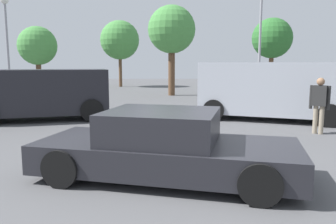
{
  "coord_description": "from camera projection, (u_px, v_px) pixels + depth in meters",
  "views": [
    {
      "loc": [
        -0.18,
        -5.83,
        2.02
      ],
      "look_at": [
        -0.26,
        1.97,
        0.9
      ],
      "focal_mm": 36.0,
      "sensor_mm": 36.0,
      "label": 1
    }
  ],
  "objects": [
    {
      "name": "tree_far_right",
      "position": [
        37.0,
        46.0,
        26.13
      ],
      "size": [
        2.98,
        2.98,
        4.91
      ],
      "color": "brown",
      "rests_on": "ground_plane"
    },
    {
      "name": "suv_dark",
      "position": [
        43.0,
        92.0,
        12.11
      ],
      "size": [
        4.89,
        3.07,
        1.81
      ],
      "rotation": [
        0.0,
        0.0,
        0.27
      ],
      "color": "black",
      "rests_on": "ground_plane"
    },
    {
      "name": "tree_back_left",
      "position": [
        272.0,
        38.0,
        29.87
      ],
      "size": [
        3.55,
        3.55,
        6.05
      ],
      "color": "brown",
      "rests_on": "ground_plane"
    },
    {
      "name": "tree_back_right",
      "position": [
        120.0,
        40.0,
        29.36
      ],
      "size": [
        3.38,
        3.38,
        5.77
      ],
      "color": "brown",
      "rests_on": "ground_plane"
    },
    {
      "name": "sedan_foreground",
      "position": [
        165.0,
        147.0,
        5.95
      ],
      "size": [
        4.84,
        2.79,
        1.21
      ],
      "rotation": [
        0.0,
        0.0,
        -0.23
      ],
      "color": "#232328",
      "rests_on": "ground_plane"
    },
    {
      "name": "pedestrian",
      "position": [
        320.0,
        101.0,
        9.67
      ],
      "size": [
        0.47,
        0.44,
        1.63
      ],
      "rotation": [
        0.0,
        0.0,
        4.04
      ],
      "color": "gray",
      "rests_on": "ground_plane"
    },
    {
      "name": "tree_back_center",
      "position": [
        172.0,
        30.0,
        21.14
      ],
      "size": [
        3.0,
        3.0,
        5.66
      ],
      "color": "brown",
      "rests_on": "ground_plane"
    },
    {
      "name": "ground_plane",
      "position": [
        181.0,
        177.0,
        6.06
      ],
      "size": [
        80.0,
        80.0,
        0.0
      ],
      "primitive_type": "plane",
      "color": "#515154"
    },
    {
      "name": "light_post_mid",
      "position": [
        261.0,
        20.0,
        18.95
      ],
      "size": [
        0.44,
        0.44,
        6.6
      ],
      "color": "gray",
      "rests_on": "ground_plane"
    },
    {
      "name": "light_post_far",
      "position": [
        6.0,
        29.0,
        19.49
      ],
      "size": [
        0.44,
        0.44,
        5.85
      ],
      "color": "gray",
      "rests_on": "ground_plane"
    },
    {
      "name": "van_white",
      "position": [
        271.0,
        89.0,
        12.21
      ],
      "size": [
        5.35,
        3.59,
        2.07
      ],
      "rotation": [
        0.0,
        0.0,
        2.8
      ],
      "color": "#B2B7C1",
      "rests_on": "ground_plane"
    }
  ]
}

